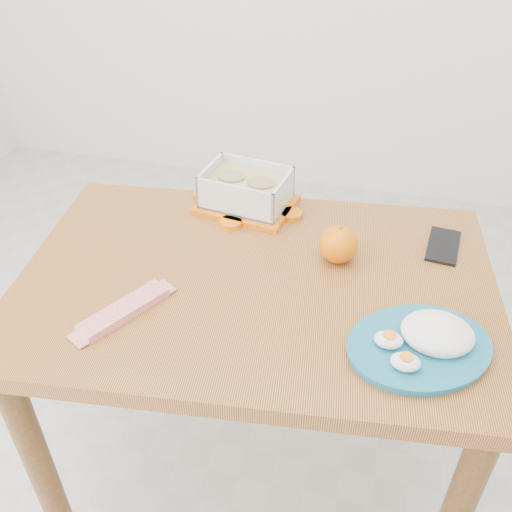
% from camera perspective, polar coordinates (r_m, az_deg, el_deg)
% --- Properties ---
extents(ground, '(3.50, 3.50, 0.00)m').
position_cam_1_polar(ground, '(1.82, -4.95, -20.45)').
color(ground, '#B7B7B2').
rests_on(ground, ground).
extents(dining_table, '(1.09, 0.79, 0.75)m').
position_cam_1_polar(dining_table, '(1.31, 0.00, -6.28)').
color(dining_table, '#AE7431').
rests_on(dining_table, ground).
extents(food_container, '(0.26, 0.21, 0.10)m').
position_cam_1_polar(food_container, '(1.44, -1.00, 6.61)').
color(food_container, orange).
rests_on(food_container, dining_table).
extents(orange_fruit, '(0.09, 0.09, 0.09)m').
position_cam_1_polar(orange_fruit, '(1.27, 8.26, 1.16)').
color(orange_fruit, orange).
rests_on(orange_fruit, dining_table).
extents(rice_plate, '(0.37, 0.37, 0.07)m').
position_cam_1_polar(rice_plate, '(1.11, 16.59, -8.09)').
color(rice_plate, '#196889').
rests_on(rice_plate, dining_table).
extents(candy_bar, '(0.14, 0.19, 0.02)m').
position_cam_1_polar(candy_bar, '(1.17, -13.06, -5.31)').
color(candy_bar, red).
rests_on(candy_bar, dining_table).
extents(smartphone, '(0.08, 0.14, 0.01)m').
position_cam_1_polar(smartphone, '(1.39, 18.21, 0.99)').
color(smartphone, black).
rests_on(smartphone, dining_table).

